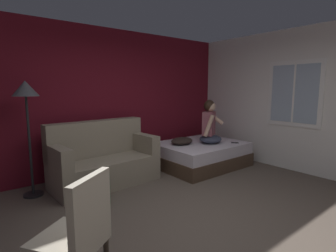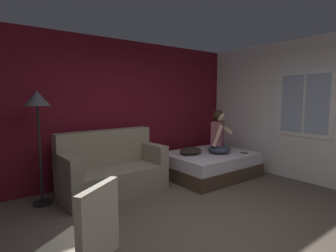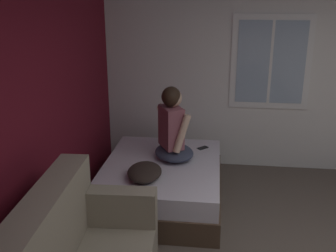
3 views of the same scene
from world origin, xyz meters
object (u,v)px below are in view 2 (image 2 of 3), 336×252
(couch, at_px, (112,170))
(throw_pillow, at_px, (190,151))
(backpack, at_px, (107,200))
(person_seated, at_px, (219,136))
(floor_lamp, at_px, (38,109))
(cell_phone, at_px, (244,153))
(side_chair, at_px, (84,242))
(bed, at_px, (209,165))

(couch, xyz_separation_m, throw_pillow, (1.59, -0.19, 0.16))
(backpack, height_order, throw_pillow, throw_pillow)
(backpack, distance_m, throw_pillow, 2.10)
(backpack, relative_size, throw_pillow, 0.95)
(couch, bearing_deg, backpack, -119.04)
(person_seated, bearing_deg, floor_lamp, 169.66)
(backpack, height_order, cell_phone, cell_phone)
(cell_phone, xyz_separation_m, floor_lamp, (-3.59, 0.92, 0.94))
(backpack, distance_m, cell_phone, 2.95)
(couch, height_order, backpack, couch)
(side_chair, xyz_separation_m, cell_phone, (3.74, 1.41, -0.05))
(couch, relative_size, floor_lamp, 1.02)
(couch, bearing_deg, bed, -8.96)
(backpack, relative_size, cell_phone, 3.18)
(bed, height_order, side_chair, side_chair)
(person_seated, xyz_separation_m, cell_phone, (0.39, -0.34, -0.35))
(throw_pillow, bearing_deg, cell_phone, -31.63)
(couch, bearing_deg, throw_pillow, -6.64)
(floor_lamp, bearing_deg, backpack, -53.24)
(cell_phone, height_order, floor_lamp, floor_lamp)
(couch, relative_size, throw_pillow, 3.63)
(bed, distance_m, person_seated, 0.63)
(backpack, bearing_deg, bed, 9.65)
(bed, height_order, throw_pillow, throw_pillow)
(person_seated, bearing_deg, cell_phone, -41.01)
(couch, distance_m, floor_lamp, 1.49)
(throw_pillow, bearing_deg, backpack, -164.96)
(floor_lamp, bearing_deg, couch, -8.61)
(person_seated, relative_size, backpack, 1.91)
(side_chair, xyz_separation_m, throw_pillow, (2.80, 1.99, 0.02))
(bed, distance_m, side_chair, 3.71)
(bed, xyz_separation_m, side_chair, (-3.20, -1.86, 0.30))
(person_seated, height_order, backpack, person_seated)
(backpack, relative_size, floor_lamp, 0.27)
(couch, bearing_deg, cell_phone, -16.77)
(cell_phone, bearing_deg, person_seated, 96.09)
(side_chair, relative_size, person_seated, 1.12)
(bed, relative_size, couch, 1.00)
(bed, xyz_separation_m, throw_pillow, (-0.40, 0.13, 0.31))
(couch, distance_m, throw_pillow, 1.61)
(person_seated, bearing_deg, throw_pillow, 156.48)
(person_seated, bearing_deg, backpack, -173.32)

